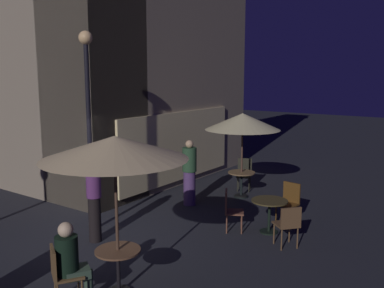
{
  "coord_description": "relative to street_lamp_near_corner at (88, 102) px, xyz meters",
  "views": [
    {
      "loc": [
        -5.74,
        -6.58,
        3.47
      ],
      "look_at": [
        2.33,
        -0.86,
        1.82
      ],
      "focal_mm": 39.91,
      "sensor_mm": 36.0,
      "label": 1
    }
  ],
  "objects": [
    {
      "name": "cafe_building",
      "position": [
        3.01,
        3.53,
        1.91
      ],
      "size": [
        7.52,
        8.87,
        9.55
      ],
      "color": "gray",
      "rests_on": "ground"
    },
    {
      "name": "cafe_chair_2",
      "position": [
        1.72,
        -2.53,
        -2.31
      ],
      "size": [
        0.55,
        0.55,
        0.93
      ],
      "rotation": [
        0.0,
        0.0,
        -1.05
      ],
      "color": "brown",
      "rests_on": "ground"
    },
    {
      "name": "cafe_chair_1",
      "position": [
        4.9,
        -1.16,
        -2.3
      ],
      "size": [
        0.55,
        0.55,
        0.94
      ],
      "rotation": [
        0.0,
        0.0,
        -2.75
      ],
      "color": "#28261E",
      "rests_on": "ground"
    },
    {
      "name": "cafe_chair_0",
      "position": [
        -2.41,
        -2.03,
        -2.29
      ],
      "size": [
        0.6,
        0.6,
        0.93
      ],
      "rotation": [
        0.0,
        0.0,
        -0.54
      ],
      "color": "brown",
      "rests_on": "ground"
    },
    {
      "name": "patio_umbrella_0",
      "position": [
        -1.67,
        -2.47,
        -0.51
      ],
      "size": [
        2.24,
        2.24,
        2.54
      ],
      "color": "black",
      "rests_on": "ground"
    },
    {
      "name": "cafe_table_1",
      "position": [
        4.17,
        -1.46,
        -2.32
      ],
      "size": [
        0.76,
        0.76,
        0.72
      ],
      "color": "black",
      "rests_on": "ground"
    },
    {
      "name": "patio_umbrella_1",
      "position": [
        4.17,
        -1.46,
        -0.72
      ],
      "size": [
        2.08,
        2.08,
        2.38
      ],
      "color": "black",
      "rests_on": "ground"
    },
    {
      "name": "cafe_table_0",
      "position": [
        -1.67,
        -2.47,
        -2.32
      ],
      "size": [
        0.72,
        0.72,
        0.74
      ],
      "color": "black",
      "rests_on": "ground"
    },
    {
      "name": "cafe_chair_4",
      "position": [
        2.95,
        -3.39,
        -2.28
      ],
      "size": [
        0.49,
        0.49,
        0.95
      ],
      "rotation": [
        0.0,
        0.0,
        2.99
      ],
      "color": "#5A3714",
      "rests_on": "ground"
    },
    {
      "name": "patron_standing_1",
      "position": [
        2.76,
        -0.68,
        -1.98
      ],
      "size": [
        0.37,
        0.37,
        1.74
      ],
      "rotation": [
        0.0,
        0.0,
        1.04
      ],
      "color": "#52366B",
      "rests_on": "ground"
    },
    {
      "name": "patron_seated_0",
      "position": [
        -2.29,
        -2.1,
        -2.12
      ],
      "size": [
        0.53,
        0.48,
        1.3
      ],
      "rotation": [
        0.0,
        0.0,
        -0.54
      ],
      "color": "#35493B",
      "rests_on": "ground"
    },
    {
      "name": "ground_plane",
      "position": [
        -0.4,
        -0.48,
        -2.85
      ],
      "size": [
        60.0,
        60.0,
        0.0
      ],
      "primitive_type": "plane",
      "color": "#23242B"
    },
    {
      "name": "cafe_table_2",
      "position": [
        2.14,
        -3.27,
        -2.3
      ],
      "size": [
        0.79,
        0.79,
        0.73
      ],
      "color": "black",
      "rests_on": "ground"
    },
    {
      "name": "cafe_chair_3",
      "position": [
        1.57,
        -3.94,
        -2.32
      ],
      "size": [
        0.61,
        0.61,
        0.87
      ],
      "rotation": [
        0.0,
        0.0,
        0.87
      ],
      "color": "brown",
      "rests_on": "ground"
    },
    {
      "name": "street_lamp_near_corner",
      "position": [
        0.0,
        0.0,
        0.0
      ],
      "size": [
        0.29,
        0.29,
        4.33
      ],
      "color": "black",
      "rests_on": "ground"
    },
    {
      "name": "patron_standing_2",
      "position": [
        -0.41,
        -0.53,
        -1.98
      ],
      "size": [
        0.3,
        0.3,
        1.71
      ],
      "rotation": [
        0.0,
        0.0,
        3.08
      ],
      "color": "black",
      "rests_on": "ground"
    }
  ]
}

